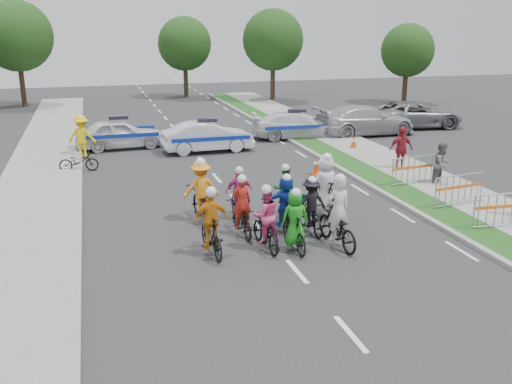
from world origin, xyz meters
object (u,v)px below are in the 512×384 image
object	(u,v)px
barrier_0	(504,212)
rider_6	(241,214)
rider_9	(239,198)
rider_10	(201,196)
barrier_1	(459,191)
cone_0	(317,166)
spectator_1	(442,165)
parked_bike	(79,161)
tree_3	(17,36)
rider_3	(211,229)
civilian_suv	(415,115)
police_car_2	(297,125)
tree_1	(273,40)
rider_4	(310,210)
rider_7	(325,192)
rider_2	(265,225)
police_car_1	(207,137)
police_car_0	(119,134)
barrier_2	(414,171)
rider_1	(294,226)
marshal_hiviz	(82,136)
spectator_2	(401,149)
rider_0	(337,223)
tree_2	(407,51)
cone_1	(354,143)
civilian_sedan	(365,120)
rider_5	(285,207)

from	to	relation	value
barrier_0	rider_6	bearing A→B (deg)	166.29
rider_9	rider_10	bearing A→B (deg)	-9.69
barrier_1	cone_0	world-z (taller)	barrier_1
spectator_1	rider_6	bearing A→B (deg)	175.76
parked_bike	tree_3	xyz separation A→B (m)	(-3.88, 20.40, 4.48)
rider_3	barrier_0	world-z (taller)	rider_3
spectator_1	barrier_0	world-z (taller)	spectator_1
civilian_suv	spectator_1	size ratio (longest dim) A/B	3.25
police_car_2	tree_1	xyz separation A→B (m)	(3.29, 14.33, 3.86)
rider_4	rider_7	distance (m)	1.54
rider_2	police_car_1	distance (m)	12.20
rider_7	police_car_0	bearing A→B (deg)	-76.80
rider_2	barrier_0	distance (m)	7.03
rider_9	barrier_2	world-z (taller)	rider_9
rider_1	marshal_hiviz	xyz separation A→B (m)	(-5.34, 12.89, 0.26)
spectator_2	cone_0	size ratio (longest dim) A/B	2.59
police_car_1	barrier_1	bearing A→B (deg)	-152.46
rider_7	rider_1	bearing A→B (deg)	40.56
rider_9	spectator_1	world-z (taller)	rider_9
rider_4	cone_0	xyz separation A→B (m)	(2.63, 5.99, -0.32)
parked_bike	spectator_1	bearing A→B (deg)	-110.11
rider_6	parked_bike	bearing A→B (deg)	-64.30
rider_4	barrier_1	xyz separation A→B (m)	(5.41, 0.74, -0.10)
rider_0	barrier_2	xyz separation A→B (m)	(5.12, 4.64, -0.11)
rider_7	rider_2	bearing A→B (deg)	27.05
police_car_2	tree_2	xyz separation A→B (m)	(12.29, 10.33, 3.16)
spectator_1	marshal_hiviz	distance (m)	15.25
police_car_0	police_car_1	size ratio (longest dim) A/B	0.98
rider_3	tree_2	bearing A→B (deg)	-133.94
rider_10	spectator_2	bearing A→B (deg)	-161.10
police_car_2	barrier_1	size ratio (longest dim) A/B	2.32
rider_3	rider_6	bearing A→B (deg)	-137.12
rider_1	barrier_2	world-z (taller)	rider_1
rider_6	tree_3	size ratio (longest dim) A/B	0.24
rider_4	cone_1	bearing A→B (deg)	-124.71
rider_4	tree_2	xyz separation A→B (m)	(16.71, 23.55, 3.17)
rider_10	tree_2	distance (m)	29.33
cone_1	civilian_sedan	bearing A→B (deg)	56.24
rider_0	police_car_2	bearing A→B (deg)	-110.61
police_car_0	cone_0	world-z (taller)	police_car_0
rider_2	police_car_2	world-z (taller)	rider_2
rider_10	barrier_0	xyz separation A→B (m)	(8.20, -3.25, -0.20)
marshal_hiviz	barrier_1	bearing A→B (deg)	152.30
barrier_0	civilian_suv	bearing A→B (deg)	67.17
rider_0	police_car_1	bearing A→B (deg)	-90.25
police_car_1	rider_9	bearing A→B (deg)	171.87
rider_10	police_car_1	xyz separation A→B (m)	(2.13, 9.49, -0.07)
rider_9	cone_0	size ratio (longest dim) A/B	2.39
marshal_hiviz	tree_2	distance (m)	25.97
rider_5	rider_1	bearing A→B (deg)	87.10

